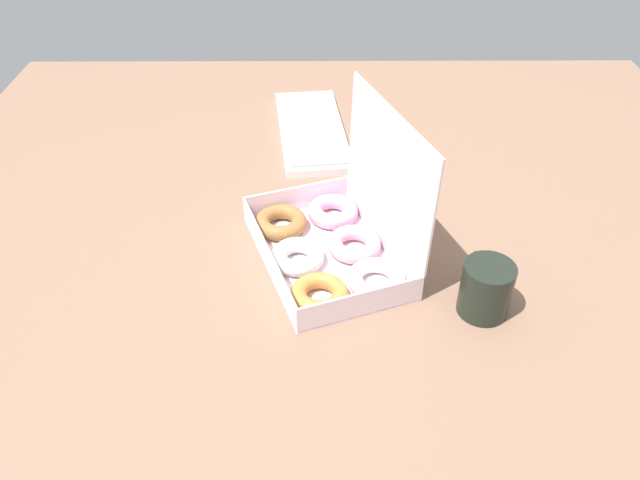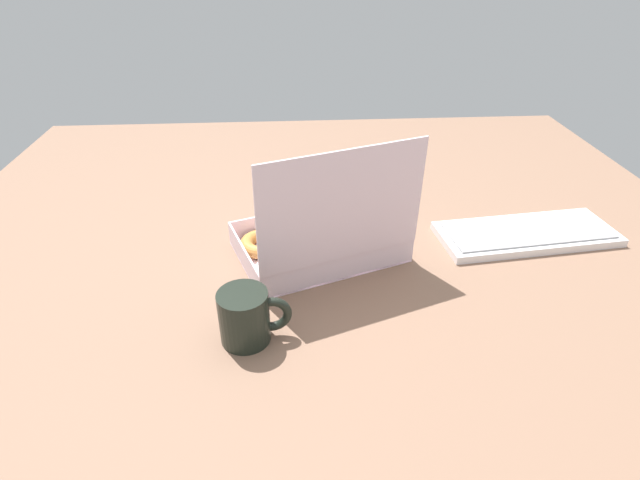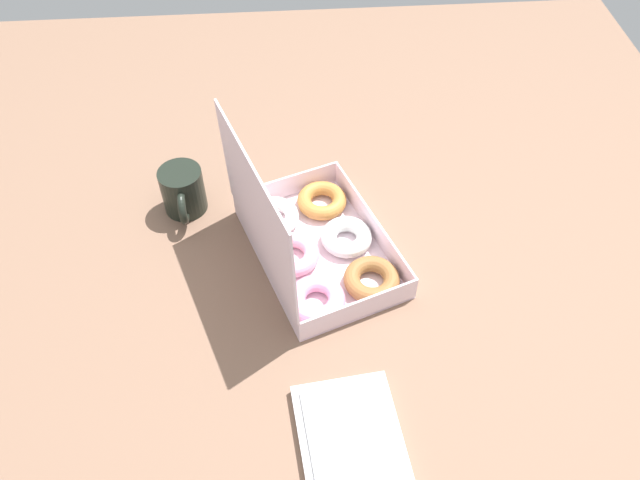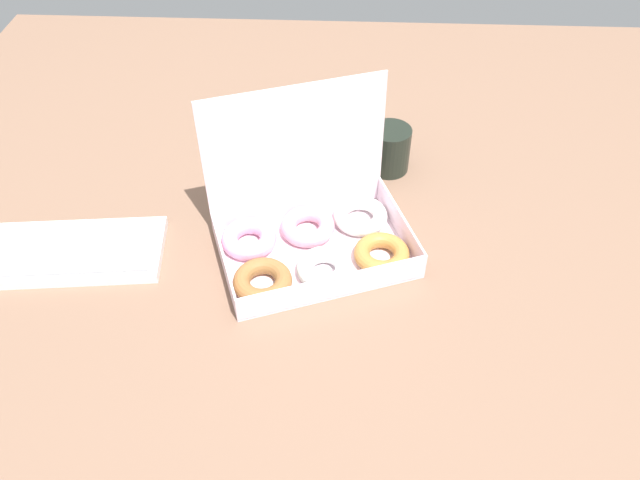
# 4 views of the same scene
# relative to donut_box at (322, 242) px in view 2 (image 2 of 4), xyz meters

# --- Properties ---
(ground_plane) EXTENTS (1.80, 1.80, 0.02)m
(ground_plane) POSITION_rel_donut_box_xyz_m (-0.01, 0.02, -0.04)
(ground_plane) COLOR #82604B
(donut_box) EXTENTS (0.39, 0.33, 0.28)m
(donut_box) POSITION_rel_donut_box_xyz_m (0.00, 0.00, 0.00)
(donut_box) COLOR white
(donut_box) RESTS_ON ground_plane
(keyboard) EXTENTS (0.41, 0.19, 0.02)m
(keyboard) POSITION_rel_donut_box_xyz_m (-0.46, -0.04, -0.02)
(keyboard) COLOR white
(keyboard) RESTS_ON ground_plane
(coffee_mug) EXTENTS (0.12, 0.08, 0.09)m
(coffee_mug) POSITION_rel_donut_box_xyz_m (0.14, 0.24, 0.01)
(coffee_mug) COLOR black
(coffee_mug) RESTS_ON ground_plane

